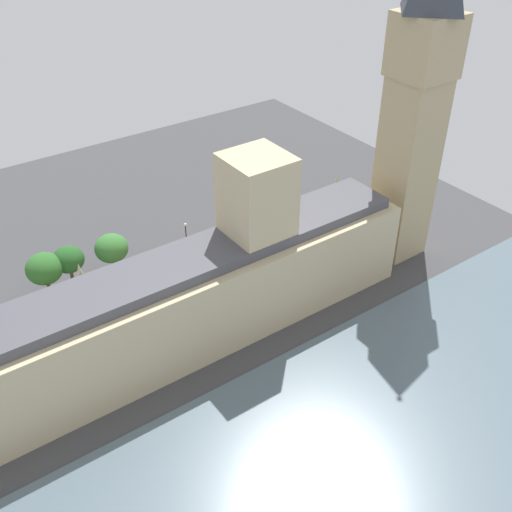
# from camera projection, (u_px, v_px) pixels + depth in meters

# --- Properties ---
(ground_plane) EXTENTS (145.39, 145.39, 0.00)m
(ground_plane) POSITION_uv_depth(u_px,v_px,m) (176.00, 337.00, 91.64)
(ground_plane) COLOR #424244
(river_thames) EXTENTS (39.21, 130.85, 0.25)m
(river_thames) POSITION_uv_depth(u_px,v_px,m) (312.00, 490.00, 70.03)
(river_thames) COLOR slate
(river_thames) RESTS_ON ground
(parliament_building) EXTENTS (12.03, 75.39, 26.94)m
(parliament_building) POSITION_uv_depth(u_px,v_px,m) (190.00, 297.00, 86.50)
(parliament_building) COLOR #CCBA8E
(parliament_building) RESTS_ON ground
(clock_tower) EXTENTS (8.84, 8.84, 59.42)m
(clock_tower) POSITION_uv_depth(u_px,v_px,m) (419.00, 84.00, 93.80)
(clock_tower) COLOR tan
(clock_tower) RESTS_ON ground
(car_white_corner) EXTENTS (2.01, 4.32, 1.74)m
(car_white_corner) POSITION_uv_depth(u_px,v_px,m) (282.00, 246.00, 110.32)
(car_white_corner) COLOR silver
(car_white_corner) RESTS_ON ground
(double_decker_bus_under_trees) EXTENTS (2.70, 10.51, 4.75)m
(double_decker_bus_under_trees) POSITION_uv_depth(u_px,v_px,m) (189.00, 270.00, 101.30)
(double_decker_bus_under_trees) COLOR red
(double_decker_bus_under_trees) RESTS_ON ground
(car_dark_green_opposite_hall) EXTENTS (1.82, 4.40, 1.74)m
(car_dark_green_opposite_hall) POSITION_uv_depth(u_px,v_px,m) (86.00, 309.00, 95.60)
(car_dark_green_opposite_hall) COLOR #19472D
(car_dark_green_opposite_hall) RESTS_ON ground
(pedestrian_near_tower) EXTENTS (0.57, 0.64, 1.51)m
(pedestrian_near_tower) POSITION_uv_depth(u_px,v_px,m) (101.00, 335.00, 91.00)
(pedestrian_near_tower) COLOR navy
(pedestrian_near_tower) RESTS_ON ground
(plane_tree_trailing) EXTENTS (5.83, 5.83, 8.91)m
(plane_tree_trailing) POSITION_uv_depth(u_px,v_px,m) (44.00, 269.00, 95.15)
(plane_tree_trailing) COLOR brown
(plane_tree_trailing) RESTS_ON ground
(plane_tree_midblock) EXTENTS (5.59, 5.59, 8.29)m
(plane_tree_midblock) POSITION_uv_depth(u_px,v_px,m) (111.00, 248.00, 100.80)
(plane_tree_midblock) COLOR brown
(plane_tree_midblock) RESTS_ON ground
(plane_tree_by_river_gate) EXTENTS (5.07, 5.07, 8.63)m
(plane_tree_by_river_gate) POSITION_uv_depth(u_px,v_px,m) (68.00, 260.00, 97.18)
(plane_tree_by_river_gate) COLOR brown
(plane_tree_by_river_gate) RESTS_ON ground
(street_lamp_kerbside) EXTENTS (0.56, 0.56, 5.97)m
(street_lamp_kerbside) POSITION_uv_depth(u_px,v_px,m) (186.00, 232.00, 108.21)
(street_lamp_kerbside) COLOR black
(street_lamp_kerbside) RESTS_ON ground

